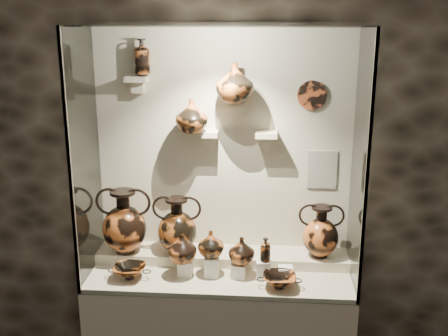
# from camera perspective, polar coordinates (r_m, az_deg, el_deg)

# --- Properties ---
(wall_back) EXTENTS (5.00, 0.02, 3.20)m
(wall_back) POSITION_cam_1_polar(r_m,az_deg,el_deg) (3.74, -0.01, 2.28)
(wall_back) COLOR black
(wall_back) RESTS_ON ground
(plinth) EXTENTS (1.70, 0.60, 0.80)m
(plinth) POSITION_cam_1_polar(r_m,az_deg,el_deg) (3.92, -0.38, -16.16)
(plinth) COLOR beige
(plinth) RESTS_ON floor
(front_tier) EXTENTS (1.68, 0.58, 0.03)m
(front_tier) POSITION_cam_1_polar(r_m,az_deg,el_deg) (3.72, -0.40, -10.76)
(front_tier) COLOR beige
(front_tier) RESTS_ON plinth
(rear_tier) EXTENTS (1.70, 0.25, 0.10)m
(rear_tier) POSITION_cam_1_polar(r_m,az_deg,el_deg) (3.86, -0.18, -9.12)
(rear_tier) COLOR beige
(rear_tier) RESTS_ON plinth
(back_panel) EXTENTS (1.70, 0.03, 1.60)m
(back_panel) POSITION_cam_1_polar(r_m,az_deg,el_deg) (3.73, -0.02, 2.26)
(back_panel) COLOR beige
(back_panel) RESTS_ON plinth
(glass_front) EXTENTS (1.70, 0.01, 1.60)m
(glass_front) POSITION_cam_1_polar(r_m,az_deg,el_deg) (3.15, -0.87, -0.44)
(glass_front) COLOR white
(glass_front) RESTS_ON plinth
(glass_left) EXTENTS (0.01, 0.60, 1.60)m
(glass_left) POSITION_cam_1_polar(r_m,az_deg,el_deg) (3.60, -13.97, 1.23)
(glass_left) COLOR white
(glass_left) RESTS_ON plinth
(glass_right) EXTENTS (0.01, 0.60, 1.60)m
(glass_right) POSITION_cam_1_polar(r_m,az_deg,el_deg) (3.47, 13.65, 0.67)
(glass_right) COLOR white
(glass_right) RESTS_ON plinth
(glass_top) EXTENTS (1.70, 0.60, 0.01)m
(glass_top) POSITION_cam_1_polar(r_m,az_deg,el_deg) (3.31, -0.45, 14.39)
(glass_top) COLOR white
(glass_top) RESTS_ON back_panel
(frame_post_left) EXTENTS (0.02, 0.02, 1.60)m
(frame_post_left) POSITION_cam_1_polar(r_m,az_deg,el_deg) (3.33, -15.39, -0.08)
(frame_post_left) COLOR gray
(frame_post_left) RESTS_ON plinth
(frame_post_right) EXTENTS (0.02, 0.02, 1.60)m
(frame_post_right) POSITION_cam_1_polar(r_m,az_deg,el_deg) (3.19, 14.34, -0.73)
(frame_post_right) COLOR gray
(frame_post_right) RESTS_ON plinth
(pedestal_a) EXTENTS (0.09, 0.09, 0.10)m
(pedestal_a) POSITION_cam_1_polar(r_m,az_deg,el_deg) (3.67, -3.94, -10.07)
(pedestal_a) COLOR silver
(pedestal_a) RESTS_ON front_tier
(pedestal_b) EXTENTS (0.09, 0.09, 0.13)m
(pedestal_b) POSITION_cam_1_polar(r_m,az_deg,el_deg) (3.64, -1.26, -9.97)
(pedestal_b) COLOR silver
(pedestal_b) RESTS_ON front_tier
(pedestal_c) EXTENTS (0.09, 0.09, 0.09)m
(pedestal_c) POSITION_cam_1_polar(r_m,az_deg,el_deg) (3.64, 1.45, -10.34)
(pedestal_c) COLOR silver
(pedestal_c) RESTS_ON front_tier
(pedestal_d) EXTENTS (0.09, 0.09, 0.12)m
(pedestal_d) POSITION_cam_1_polar(r_m,az_deg,el_deg) (3.63, 4.02, -10.20)
(pedestal_d) COLOR silver
(pedestal_d) RESTS_ON front_tier
(pedestal_e) EXTENTS (0.09, 0.09, 0.08)m
(pedestal_e) POSITION_cam_1_polar(r_m,az_deg,el_deg) (3.64, 6.25, -10.52)
(pedestal_e) COLOR silver
(pedestal_e) RESTS_ON front_tier
(bracket_ul) EXTENTS (0.14, 0.12, 0.04)m
(bracket_ul) POSITION_cam_1_polar(r_m,az_deg,el_deg) (3.66, -8.83, 8.96)
(bracket_ul) COLOR beige
(bracket_ul) RESTS_ON back_panel
(bracket_ca) EXTENTS (0.14, 0.12, 0.04)m
(bracket_ca) POSITION_cam_1_polar(r_m,az_deg,el_deg) (3.65, -1.68, 3.53)
(bracket_ca) COLOR beige
(bracket_ca) RESTS_ON back_panel
(bracket_cb) EXTENTS (0.10, 0.12, 0.04)m
(bracket_cb) POSITION_cam_1_polar(r_m,az_deg,el_deg) (3.59, 1.49, 6.59)
(bracket_cb) COLOR beige
(bracket_cb) RESTS_ON back_panel
(bracket_cc) EXTENTS (0.14, 0.12, 0.04)m
(bracket_cc) POSITION_cam_1_polar(r_m,az_deg,el_deg) (3.63, 4.31, 3.42)
(bracket_cc) COLOR beige
(bracket_cc) RESTS_ON back_panel
(amphora_left) EXTENTS (0.36, 0.36, 0.44)m
(amphora_left) POSITION_cam_1_polar(r_m,az_deg,el_deg) (3.80, -10.11, -5.37)
(amphora_left) COLOR #B05421
(amphora_left) RESTS_ON rear_tier
(amphora_mid) EXTENTS (0.31, 0.31, 0.39)m
(amphora_mid) POSITION_cam_1_polar(r_m,az_deg,el_deg) (3.76, -4.79, -5.83)
(amphora_mid) COLOR #994B1B
(amphora_mid) RESTS_ON rear_tier
(amphora_right) EXTENTS (0.35, 0.35, 0.35)m
(amphora_right) POSITION_cam_1_polar(r_m,az_deg,el_deg) (3.75, 9.80, -6.36)
(amphora_right) COLOR #B05421
(amphora_right) RESTS_ON rear_tier
(jug_a) EXTENTS (0.23, 0.23, 0.20)m
(jug_a) POSITION_cam_1_polar(r_m,az_deg,el_deg) (3.59, -4.30, -8.05)
(jug_a) COLOR #B05421
(jug_a) RESTS_ON pedestal_a
(jug_b) EXTENTS (0.20, 0.20, 0.17)m
(jug_b) POSITION_cam_1_polar(r_m,az_deg,el_deg) (3.59, -1.34, -7.69)
(jug_b) COLOR #994B1B
(jug_b) RESTS_ON pedestal_b
(jug_c) EXTENTS (0.21, 0.21, 0.17)m
(jug_c) POSITION_cam_1_polar(r_m,az_deg,el_deg) (3.59, 1.80, -8.36)
(jug_c) COLOR #B05421
(jug_c) RESTS_ON pedestal_c
(lekythos_small) EXTENTS (0.08, 0.08, 0.18)m
(lekythos_small) POSITION_cam_1_polar(r_m,az_deg,el_deg) (3.56, 4.23, -8.12)
(lekythos_small) COLOR #994B1B
(lekythos_small) RESTS_ON pedestal_d
(kylix_left) EXTENTS (0.30, 0.27, 0.11)m
(kylix_left) POSITION_cam_1_polar(r_m,az_deg,el_deg) (3.66, -9.58, -10.25)
(kylix_left) COLOR #994B1B
(kylix_left) RESTS_ON front_tier
(kylix_right) EXTENTS (0.33, 0.31, 0.11)m
(kylix_right) POSITION_cam_1_polar(r_m,az_deg,el_deg) (3.52, 5.65, -11.23)
(kylix_right) COLOR #B05421
(kylix_right) RESTS_ON front_tier
(lekythos_tall) EXTENTS (0.14, 0.14, 0.26)m
(lekythos_tall) POSITION_cam_1_polar(r_m,az_deg,el_deg) (3.63, -8.33, 11.30)
(lekythos_tall) COLOR #B05421
(lekythos_tall) RESTS_ON bracket_ul
(ovoid_vase_a) EXTENTS (0.25, 0.25, 0.21)m
(ovoid_vase_a) POSITION_cam_1_polar(r_m,az_deg,el_deg) (3.58, -3.32, 5.30)
(ovoid_vase_a) COLOR #994B1B
(ovoid_vase_a) RESTS_ON bracket_ca
(ovoid_vase_b) EXTENTS (0.31, 0.31, 0.25)m
(ovoid_vase_b) POSITION_cam_1_polar(r_m,az_deg,el_deg) (3.51, 1.10, 8.67)
(ovoid_vase_b) COLOR #994B1B
(ovoid_vase_b) RESTS_ON bracket_cb
(wall_plate) EXTENTS (0.19, 0.02, 0.19)m
(wall_plate) POSITION_cam_1_polar(r_m,az_deg,el_deg) (3.64, 8.93, 7.32)
(wall_plate) COLOR #B24A23
(wall_plate) RESTS_ON back_panel
(info_placard) EXTENTS (0.19, 0.01, 0.26)m
(info_placard) POSITION_cam_1_polar(r_m,az_deg,el_deg) (3.76, 9.94, -0.16)
(info_placard) COLOR beige
(info_placard) RESTS_ON back_panel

